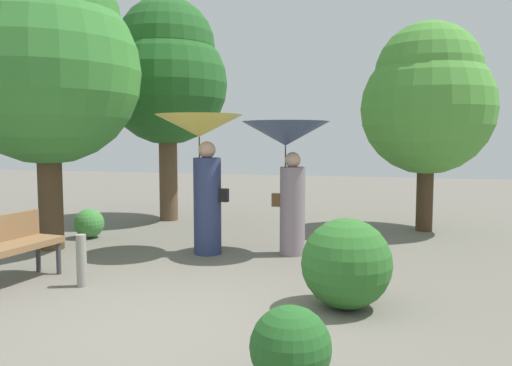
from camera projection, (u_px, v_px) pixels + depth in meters
The scene contains 11 objects.
ground_plane at pixel (161, 323), 4.80m from camera, with size 40.00×40.00×0.00m, color #6B665B.
person_left at pixel (202, 151), 7.64m from camera, with size 1.33×1.33×2.14m.
person_right at pixel (287, 152), 7.58m from camera, with size 1.33×1.33×2.03m.
park_bench at pixel (1, 244), 5.98m from camera, with size 0.62×1.54×0.83m.
tree_near_left at pixel (167, 73), 10.72m from camera, with size 2.59×2.59×4.77m.
tree_near_right at pixel (428, 98), 9.48m from camera, with size 2.50×2.50×3.97m.
tree_mid_left at pixel (45, 56), 7.82m from camera, with size 2.93×2.93×4.75m.
bush_path_left at pixel (346, 263), 5.21m from camera, with size 0.95×0.95×0.95m, color #2D6B28.
bush_path_right at pixel (290, 347), 3.54m from camera, with size 0.59×0.59×0.59m, color #235B23.
bush_behind_bench at pixel (89, 223), 8.96m from camera, with size 0.53×0.53×0.53m, color #428C3D.
path_marker_post at pixel (82, 261), 5.99m from camera, with size 0.12×0.12×0.63m, color gray.
Camera 1 is at (2.13, -4.25, 1.76)m, focal length 35.14 mm.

